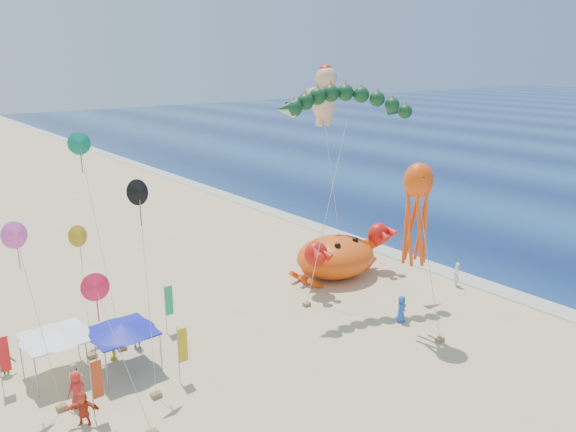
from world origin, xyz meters
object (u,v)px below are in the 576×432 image
at_px(octopus_kite, 417,206).
at_px(dragon_kite, 347,107).
at_px(cherub_kite, 325,94).
at_px(crab_inflatable, 337,255).
at_px(canopy_white, 55,333).
at_px(canopy_blue, 121,328).

bearing_deg(octopus_kite, dragon_kite, 85.87).
distance_m(dragon_kite, octopus_kite, 8.50).
bearing_deg(dragon_kite, cherub_kite, 57.63).
height_order(crab_inflatable, cherub_kite, cherub_kite).
bearing_deg(dragon_kite, canopy_white, 175.38).
bearing_deg(dragon_kite, octopus_kite, -94.13).
bearing_deg(octopus_kite, canopy_blue, 157.47).
relative_size(cherub_kite, octopus_kite, 1.50).
distance_m(cherub_kite, canopy_blue, 24.97).
height_order(crab_inflatable, canopy_white, crab_inflatable).
xyz_separation_m(dragon_kite, octopus_kite, (-0.48, -6.60, -5.34)).
height_order(dragon_kite, octopus_kite, dragon_kite).
bearing_deg(crab_inflatable, canopy_white, -176.82).
bearing_deg(octopus_kite, canopy_white, 156.61).
distance_m(crab_inflatable, octopus_kite, 11.53).
distance_m(dragon_kite, canopy_blue, 19.65).
bearing_deg(canopy_blue, canopy_white, 152.19).
relative_size(crab_inflatable, octopus_kite, 0.83).
bearing_deg(cherub_kite, octopus_kite, -110.28).
xyz_separation_m(crab_inflatable, octopus_kite, (-2.51, -9.35, 6.27)).
distance_m(crab_inflatable, canopy_blue, 18.63).
bearing_deg(crab_inflatable, canopy_blue, -171.50).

